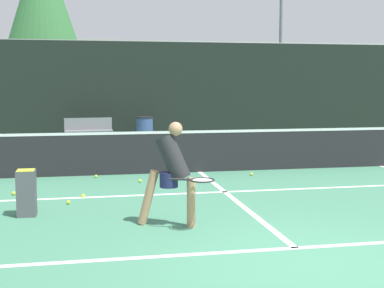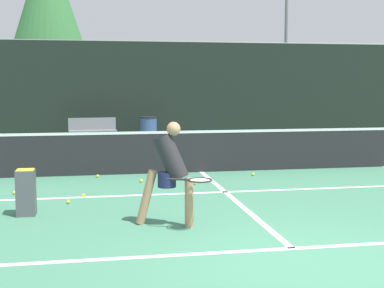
% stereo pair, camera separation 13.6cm
% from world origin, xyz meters
% --- Properties ---
extents(ground_plane, '(100.00, 100.00, 0.00)m').
position_xyz_m(ground_plane, '(0.00, 0.00, 0.00)').
color(ground_plane, '#427F60').
extents(court_baseline_near, '(11.00, 0.10, 0.01)m').
position_xyz_m(court_baseline_near, '(0.00, 0.53, 0.00)').
color(court_baseline_near, white).
rests_on(court_baseline_near, ground).
extents(court_service_line, '(8.25, 0.10, 0.01)m').
position_xyz_m(court_service_line, '(0.00, 3.98, 0.00)').
color(court_service_line, white).
rests_on(court_service_line, ground).
extents(court_center_mark, '(0.10, 5.73, 0.01)m').
position_xyz_m(court_center_mark, '(0.00, 3.39, 0.00)').
color(court_center_mark, white).
rests_on(court_center_mark, ground).
extents(net, '(11.09, 0.09, 1.07)m').
position_xyz_m(net, '(0.00, 6.26, 0.51)').
color(net, slate).
rests_on(net, ground).
extents(fence_back, '(24.00, 0.06, 3.48)m').
position_xyz_m(fence_back, '(0.00, 13.48, 1.73)').
color(fence_back, black).
rests_on(fence_back, ground).
extents(player_practicing, '(1.07, 0.82, 1.48)m').
position_xyz_m(player_practicing, '(-1.32, 1.84, 0.81)').
color(player_practicing, tan).
rests_on(player_practicing, ground).
extents(tennis_ball_scattered_0, '(0.07, 0.07, 0.07)m').
position_xyz_m(tennis_ball_scattered_0, '(-2.82, 3.50, 0.03)').
color(tennis_ball_scattered_0, '#D1E033').
rests_on(tennis_ball_scattered_0, ground).
extents(tennis_ball_scattered_2, '(0.07, 0.07, 0.07)m').
position_xyz_m(tennis_ball_scattered_2, '(-2.58, 3.99, 0.03)').
color(tennis_ball_scattered_2, '#D1E033').
rests_on(tennis_ball_scattered_2, ground).
extents(tennis_ball_scattered_3, '(0.07, 0.07, 0.07)m').
position_xyz_m(tennis_ball_scattered_3, '(-0.42, 4.79, 0.03)').
color(tennis_ball_scattered_3, '#D1E033').
rests_on(tennis_ball_scattered_3, ground).
extents(tennis_ball_scattered_5, '(0.07, 0.07, 0.07)m').
position_xyz_m(tennis_ball_scattered_5, '(-1.45, 5.23, 0.03)').
color(tennis_ball_scattered_5, '#D1E033').
rests_on(tennis_ball_scattered_5, ground).
extents(tennis_ball_scattered_6, '(0.07, 0.07, 0.07)m').
position_xyz_m(tennis_ball_scattered_6, '(-3.82, 4.44, 0.03)').
color(tennis_ball_scattered_6, '#D1E033').
rests_on(tennis_ball_scattered_6, ground).
extents(tennis_ball_scattered_7, '(0.07, 0.07, 0.07)m').
position_xyz_m(tennis_ball_scattered_7, '(1.02, 5.58, 0.03)').
color(tennis_ball_scattered_7, '#D1E033').
rests_on(tennis_ball_scattered_7, ground).
extents(tennis_ball_scattered_8, '(0.07, 0.07, 0.07)m').
position_xyz_m(tennis_ball_scattered_8, '(-2.32, 5.95, 0.03)').
color(tennis_ball_scattered_8, '#D1E033').
rests_on(tennis_ball_scattered_8, ground).
extents(ball_hopper, '(0.28, 0.28, 0.71)m').
position_xyz_m(ball_hopper, '(-3.41, 2.83, 0.37)').
color(ball_hopper, '#4C4C51').
rests_on(ball_hopper, ground).
extents(courtside_bench, '(1.58, 0.51, 0.86)m').
position_xyz_m(courtside_bench, '(-2.45, 12.42, 0.47)').
color(courtside_bench, slate).
rests_on(courtside_bench, ground).
extents(trash_bin, '(0.59, 0.59, 0.87)m').
position_xyz_m(trash_bin, '(-0.59, 12.53, 0.44)').
color(trash_bin, '#384C7F').
rests_on(trash_bin, ground).
extents(parked_car, '(1.73, 4.43, 1.48)m').
position_xyz_m(parked_car, '(4.47, 16.43, 0.63)').
color(parked_car, navy).
rests_on(parked_car, ground).
extents(floodlight_mast, '(1.10, 0.24, 8.26)m').
position_xyz_m(floodlight_mast, '(6.89, 19.77, 5.27)').
color(floodlight_mast, slate).
rests_on(floodlight_mast, ground).
extents(building_far, '(36.00, 2.40, 4.59)m').
position_xyz_m(building_far, '(0.00, 28.32, 2.29)').
color(building_far, '#B2ADA3').
rests_on(building_far, ground).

